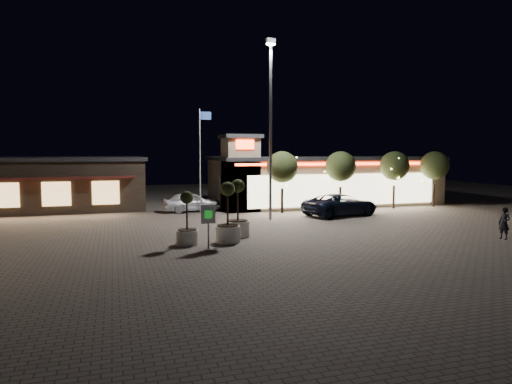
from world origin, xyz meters
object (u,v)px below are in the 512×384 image
object	(u,v)px
pickup_truck	(341,205)
planter_left	(187,228)
planter_mid	(228,224)
valet_sign	(208,218)
white_sedan	(192,202)
pedestrian	(504,223)

from	to	relation	value
pickup_truck	planter_left	distance (m)	14.51
planter_left	planter_mid	xyz separation A→B (m)	(2.13, 0.00, 0.13)
valet_sign	white_sedan	bearing A→B (deg)	83.90
valet_sign	pickup_truck	bearing A→B (deg)	35.97
pickup_truck	valet_sign	distance (m)	14.49
pedestrian	planter_mid	world-z (taller)	planter_mid
pickup_truck	white_sedan	bearing A→B (deg)	47.12
pedestrian	valet_sign	size ratio (longest dim) A/B	0.81
white_sedan	planter_left	world-z (taller)	planter_left
pickup_truck	valet_sign	bearing A→B (deg)	111.87
white_sedan	planter_mid	world-z (taller)	planter_mid
planter_left	planter_mid	world-z (taller)	planter_mid
planter_left	planter_mid	bearing A→B (deg)	0.06
white_sedan	planter_mid	size ratio (longest dim) A/B	1.43
pickup_truck	planter_mid	xyz separation A→B (m)	(-10.43, -7.26, 0.16)
planter_left	valet_sign	size ratio (longest dim) A/B	1.28
pedestrian	planter_mid	bearing A→B (deg)	-113.87
white_sedan	planter_mid	distance (m)	12.87
white_sedan	planter_left	size ratio (longest dim) A/B	1.65
pedestrian	planter_left	size ratio (longest dim) A/B	0.63
planter_left	valet_sign	distance (m)	1.64
planter_mid	pedestrian	bearing A→B (deg)	-14.13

